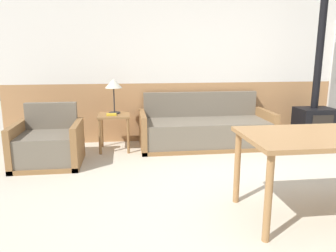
{
  "coord_description": "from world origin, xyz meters",
  "views": [
    {
      "loc": [
        -1.63,
        -2.84,
        1.46
      ],
      "look_at": [
        -1.1,
        1.24,
        0.55
      ],
      "focal_mm": 35.0,
      "sensor_mm": 36.0,
      "label": 1
    }
  ],
  "objects_px": {
    "couch": "(205,131)",
    "side_table": "(114,121)",
    "table_lamp": "(114,85)",
    "wood_stove": "(315,112)",
    "armchair": "(48,146)"
  },
  "relations": [
    {
      "from": "armchair",
      "to": "wood_stove",
      "type": "height_order",
      "value": "wood_stove"
    },
    {
      "from": "couch",
      "to": "table_lamp",
      "type": "bearing_deg",
      "value": 177.75
    },
    {
      "from": "couch",
      "to": "side_table",
      "type": "bearing_deg",
      "value": -178.92
    },
    {
      "from": "armchair",
      "to": "wood_stove",
      "type": "relative_size",
      "value": 0.35
    },
    {
      "from": "wood_stove",
      "to": "couch",
      "type": "bearing_deg",
      "value": 176.61
    },
    {
      "from": "couch",
      "to": "wood_stove",
      "type": "bearing_deg",
      "value": -3.39
    },
    {
      "from": "armchair",
      "to": "side_table",
      "type": "bearing_deg",
      "value": 28.45
    },
    {
      "from": "side_table",
      "to": "table_lamp",
      "type": "bearing_deg",
      "value": 84.4
    },
    {
      "from": "couch",
      "to": "side_table",
      "type": "height_order",
      "value": "couch"
    },
    {
      "from": "table_lamp",
      "to": "wood_stove",
      "type": "bearing_deg",
      "value": -2.89
    },
    {
      "from": "side_table",
      "to": "wood_stove",
      "type": "height_order",
      "value": "wood_stove"
    },
    {
      "from": "armchair",
      "to": "wood_stove",
      "type": "bearing_deg",
      "value": 1.46
    },
    {
      "from": "couch",
      "to": "table_lamp",
      "type": "distance_m",
      "value": 1.6
    },
    {
      "from": "armchair",
      "to": "wood_stove",
      "type": "distance_m",
      "value": 4.12
    },
    {
      "from": "couch",
      "to": "wood_stove",
      "type": "relative_size",
      "value": 0.85
    }
  ]
}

